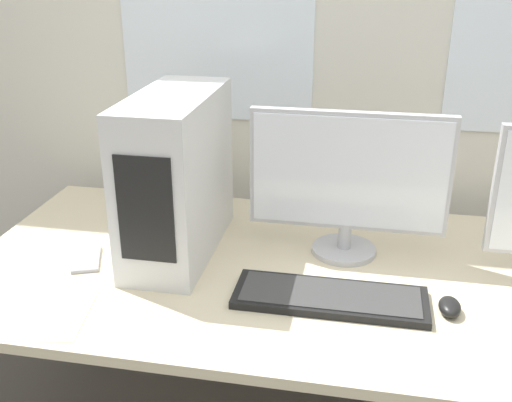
{
  "coord_description": "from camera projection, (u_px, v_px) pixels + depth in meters",
  "views": [
    {
      "loc": [
        -0.02,
        -0.99,
        1.56
      ],
      "look_at": [
        -0.3,
        0.47,
        0.93
      ],
      "focal_mm": 42.0,
      "sensor_mm": 36.0,
      "label": 1
    }
  ],
  "objects": [
    {
      "name": "cell_phone",
      "position": [
        87.0,
        259.0,
        1.71
      ],
      "size": [
        0.12,
        0.16,
        0.01
      ],
      "rotation": [
        0.0,
        0.0,
        0.37
      ],
      "color": "#99999E",
      "rests_on": "desk"
    },
    {
      "name": "paper_sheet_front",
      "position": [
        49.0,
        306.0,
        1.49
      ],
      "size": [
        0.26,
        0.33,
        0.0
      ],
      "rotation": [
        0.0,
        0.0,
        0.17
      ],
      "color": "white",
      "rests_on": "desk"
    },
    {
      "name": "monitor_main",
      "position": [
        348.0,
        180.0,
        1.67
      ],
      "size": [
        0.56,
        0.19,
        0.42
      ],
      "color": "#B7B7BC",
      "rests_on": "desk"
    },
    {
      "name": "keyboard",
      "position": [
        330.0,
        297.0,
        1.51
      ],
      "size": [
        0.49,
        0.17,
        0.02
      ],
      "color": "black",
      "rests_on": "desk"
    },
    {
      "name": "pc_tower",
      "position": [
        177.0,
        175.0,
        1.69
      ],
      "size": [
        0.21,
        0.5,
        0.47
      ],
      "color": "silver",
      "rests_on": "desk"
    },
    {
      "name": "wall_back",
      "position": [
        383.0,
        18.0,
        1.94
      ],
      "size": [
        8.0,
        0.07,
        2.7
      ],
      "color": "beige",
      "rests_on": "ground_plane"
    },
    {
      "name": "mouse",
      "position": [
        450.0,
        307.0,
        1.46
      ],
      "size": [
        0.05,
        0.09,
        0.03
      ],
      "color": "black",
      "rests_on": "desk"
    },
    {
      "name": "desk",
      "position": [
        364.0,
        288.0,
        1.65
      ],
      "size": [
        2.23,
        0.94,
        0.73
      ],
      "color": "beige",
      "rests_on": "ground_plane"
    }
  ]
}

